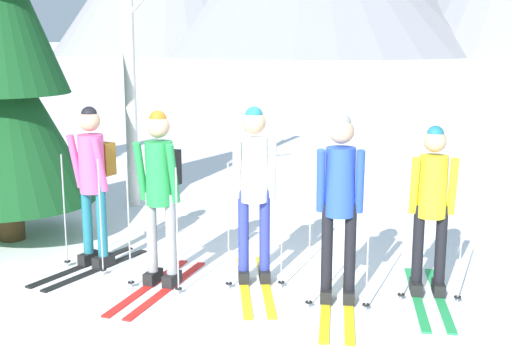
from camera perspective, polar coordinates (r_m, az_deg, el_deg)
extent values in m
plane|color=white|center=(7.21, -1.95, -8.92)|extent=(400.00, 400.00, 0.00)
cube|color=black|center=(7.89, -12.97, -7.30)|extent=(0.69, 1.48, 0.02)
cube|color=black|center=(8.04, -14.10, -7.00)|extent=(0.69, 1.48, 0.02)
cube|color=black|center=(7.93, -12.49, -6.63)|extent=(0.20, 0.28, 0.12)
cylinder|color=#1E6B7A|center=(7.80, -12.64, -3.37)|extent=(0.11, 0.11, 0.85)
cube|color=black|center=(8.08, -13.63, -6.34)|extent=(0.20, 0.28, 0.12)
cylinder|color=#1E6B7A|center=(7.95, -13.79, -3.14)|extent=(0.11, 0.11, 0.85)
cylinder|color=#E55193|center=(7.74, -13.44, 1.24)|extent=(0.28, 0.28, 0.64)
sphere|color=tan|center=(7.67, -13.61, 4.70)|extent=(0.23, 0.23, 0.23)
sphere|color=black|center=(7.66, -13.64, 5.22)|extent=(0.17, 0.17, 0.17)
cylinder|color=#E55193|center=(7.57, -12.79, 1.17)|extent=(0.15, 0.22, 0.61)
cylinder|color=#E55193|center=(7.82, -14.70, 1.42)|extent=(0.15, 0.22, 0.61)
cylinder|color=#A5A5AD|center=(7.54, -12.73, -3.16)|extent=(0.02, 0.02, 1.28)
cylinder|color=black|center=(7.71, -12.53, -7.34)|extent=(0.07, 0.07, 0.01)
cylinder|color=#A5A5AD|center=(7.92, -15.56, -2.60)|extent=(0.02, 0.02, 1.28)
cylinder|color=black|center=(8.08, -15.33, -6.59)|extent=(0.07, 0.07, 0.01)
cube|color=#99661E|center=(7.85, -12.59, 1.67)|extent=(0.30, 0.25, 0.36)
cube|color=red|center=(7.20, -7.29, -8.98)|extent=(0.42, 1.68, 0.02)
cube|color=red|center=(7.29, -8.86, -8.74)|extent=(0.42, 1.68, 0.02)
cube|color=black|center=(7.26, -6.95, -8.20)|extent=(0.16, 0.28, 0.12)
cylinder|color=gray|center=(7.11, -7.05, -4.62)|extent=(0.11, 0.11, 0.87)
cube|color=black|center=(7.35, -8.51, -7.98)|extent=(0.16, 0.28, 0.12)
cylinder|color=gray|center=(7.21, -8.62, -4.44)|extent=(0.11, 0.11, 0.87)
cylinder|color=#238C42|center=(7.00, -7.99, 0.47)|extent=(0.28, 0.28, 0.65)
sphere|color=tan|center=(6.93, -8.10, 4.34)|extent=(0.23, 0.23, 0.23)
sphere|color=#B76019|center=(6.92, -8.12, 4.92)|extent=(0.18, 0.18, 0.18)
cylinder|color=#238C42|center=(6.87, -6.89, 0.43)|extent=(0.12, 0.22, 0.62)
cylinder|color=#238C42|center=(7.03, -9.52, 0.62)|extent=(0.12, 0.22, 0.62)
cylinder|color=#A5A5AD|center=(6.86, -6.53, -4.39)|extent=(0.02, 0.02, 1.30)
cylinder|color=black|center=(7.05, -6.42, -8.99)|extent=(0.07, 0.07, 0.01)
cylinder|color=#A5A5AD|center=(7.10, -10.47, -3.94)|extent=(0.02, 0.02, 1.30)
cylinder|color=black|center=(7.29, -10.29, -8.40)|extent=(0.07, 0.07, 0.01)
cube|color=black|center=(7.15, -7.37, 0.99)|extent=(0.29, 0.21, 0.36)
cube|color=yellow|center=(7.26, 0.77, -8.71)|extent=(0.45, 1.76, 0.02)
cube|color=yellow|center=(7.24, -0.99, -8.74)|extent=(0.45, 1.76, 0.02)
cube|color=black|center=(7.33, 0.71, -7.92)|extent=(0.16, 0.28, 0.12)
cylinder|color=#2D389E|center=(7.18, 0.72, -4.32)|extent=(0.11, 0.11, 0.88)
cube|color=black|center=(7.31, -1.03, -7.95)|extent=(0.16, 0.28, 0.12)
cylinder|color=#2D389E|center=(7.16, -1.04, -4.35)|extent=(0.11, 0.11, 0.88)
cylinder|color=white|center=(7.02, -0.16, 0.77)|extent=(0.28, 0.28, 0.66)
sphere|color=tan|center=(6.94, -0.17, 4.70)|extent=(0.24, 0.24, 0.24)
sphere|color=#1E6B7A|center=(6.93, -0.17, 5.28)|extent=(0.18, 0.18, 0.18)
cylinder|color=white|center=(6.97, 1.34, 0.84)|extent=(0.12, 0.22, 0.63)
cylinder|color=white|center=(6.95, -1.62, 0.80)|extent=(0.12, 0.22, 0.63)
cylinder|color=#A5A5AD|center=(6.99, 2.14, -3.92)|extent=(0.02, 0.02, 1.32)
cylinder|color=black|center=(7.18, 2.10, -8.52)|extent=(0.07, 0.07, 0.01)
cylinder|color=#A5A5AD|center=(6.96, -2.30, -3.99)|extent=(0.02, 0.02, 1.32)
cylinder|color=black|center=(7.15, -2.26, -8.62)|extent=(0.07, 0.07, 0.01)
cube|color=#384C99|center=(7.18, -0.24, 1.29)|extent=(0.29, 0.21, 0.36)
cube|color=yellow|center=(6.78, 7.67, -10.34)|extent=(0.13, 1.73, 0.02)
cube|color=yellow|center=(6.78, 5.78, -10.30)|extent=(0.13, 1.73, 0.02)
cube|color=black|center=(6.85, 7.67, -9.48)|extent=(0.12, 0.26, 0.12)
cylinder|color=black|center=(6.69, 7.79, -5.67)|extent=(0.11, 0.11, 0.87)
cube|color=black|center=(6.84, 5.81, -9.44)|extent=(0.12, 0.26, 0.12)
cylinder|color=black|center=(6.69, 5.89, -5.63)|extent=(0.11, 0.11, 0.87)
cylinder|color=blue|center=(6.52, 6.98, -0.24)|extent=(0.28, 0.28, 0.66)
sphere|color=tan|center=(6.44, 7.09, 3.95)|extent=(0.24, 0.24, 0.24)
sphere|color=gray|center=(6.43, 7.10, 4.58)|extent=(0.18, 0.18, 0.18)
cylinder|color=blue|center=(6.46, 8.58, -0.23)|extent=(0.09, 0.21, 0.62)
cylinder|color=blue|center=(6.46, 5.39, -0.16)|extent=(0.09, 0.21, 0.62)
cylinder|color=#A5A5AD|center=(6.49, 9.25, -5.35)|extent=(0.02, 0.02, 1.31)
cylinder|color=black|center=(6.69, 9.08, -10.23)|extent=(0.07, 0.07, 0.01)
cylinder|color=#A5A5AD|center=(6.49, 4.47, -5.24)|extent=(0.02, 0.02, 1.31)
cylinder|color=black|center=(6.69, 4.38, -10.12)|extent=(0.07, 0.07, 0.01)
cube|color=#4C7238|center=(6.68, 6.99, 0.34)|extent=(0.26, 0.17, 0.36)
cube|color=green|center=(7.13, 14.92, -9.50)|extent=(0.13, 1.69, 0.02)
cube|color=green|center=(7.11, 13.14, -9.49)|extent=(0.13, 1.69, 0.02)
cube|color=black|center=(7.20, 14.85, -8.69)|extent=(0.12, 0.26, 0.12)
cylinder|color=black|center=(7.06, 15.04, -5.30)|extent=(0.11, 0.11, 0.81)
cube|color=black|center=(7.17, 13.09, -8.68)|extent=(0.12, 0.26, 0.12)
cylinder|color=black|center=(7.03, 13.26, -5.28)|extent=(0.11, 0.11, 0.81)
cylinder|color=yellow|center=(6.90, 14.40, -0.61)|extent=(0.28, 0.28, 0.61)
sphere|color=tan|center=(6.82, 14.59, 3.06)|extent=(0.22, 0.22, 0.22)
sphere|color=#1E6B7A|center=(6.81, 14.62, 3.61)|extent=(0.16, 0.16, 0.16)
cylinder|color=yellow|center=(6.86, 15.95, -0.61)|extent=(0.08, 0.20, 0.58)
cylinder|color=yellow|center=(6.81, 12.97, -0.54)|extent=(0.08, 0.20, 0.58)
cylinder|color=#A5A5AD|center=(6.89, 16.60, -5.10)|extent=(0.02, 0.02, 1.22)
cylinder|color=black|center=(7.07, 16.33, -9.35)|extent=(0.07, 0.07, 0.01)
cylinder|color=#A5A5AD|center=(6.82, 12.11, -5.04)|extent=(0.02, 0.02, 1.22)
cylinder|color=black|center=(7.00, 11.91, -9.34)|extent=(0.07, 0.07, 0.01)
cylinder|color=#51381E|center=(9.22, -19.67, -1.71)|extent=(0.31, 0.31, 1.01)
cone|color=#14471E|center=(9.04, -20.14, 4.89)|extent=(2.16, 2.16, 2.13)
cylinder|color=silver|center=(10.37, -10.53, 11.86)|extent=(0.17, 0.17, 5.18)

